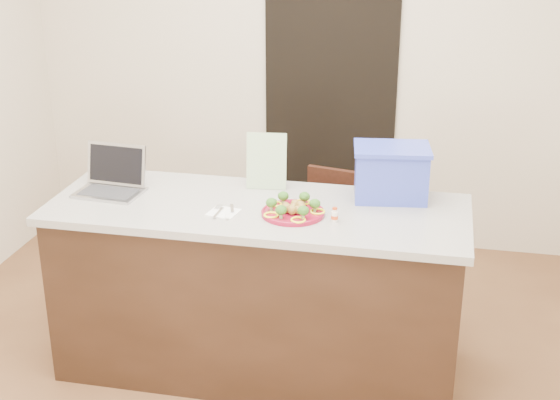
% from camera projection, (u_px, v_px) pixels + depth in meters
% --- Properties ---
extents(ground, '(4.00, 4.00, 0.00)m').
position_uv_depth(ground, '(248.00, 393.00, 3.92)').
color(ground, brown).
rests_on(ground, ground).
extents(room_shell, '(4.00, 4.00, 4.00)m').
position_uv_depth(room_shell, '(242.00, 76.00, 3.33)').
color(room_shell, white).
rests_on(room_shell, ground).
extents(doorway, '(0.90, 0.02, 2.00)m').
position_uv_depth(doorway, '(330.00, 104.00, 5.34)').
color(doorway, black).
rests_on(doorway, ground).
extents(island, '(2.06, 0.76, 0.92)m').
position_uv_depth(island, '(258.00, 289.00, 3.98)').
color(island, black).
rests_on(island, ground).
extents(plate, '(0.30, 0.30, 0.02)m').
position_uv_depth(plate, '(293.00, 212.00, 3.71)').
color(plate, maroon).
rests_on(plate, island).
extents(meatballs, '(0.12, 0.12, 0.04)m').
position_uv_depth(meatballs, '(294.00, 207.00, 3.69)').
color(meatballs, olive).
rests_on(meatballs, plate).
extents(broccoli, '(0.26, 0.25, 0.04)m').
position_uv_depth(broccoli, '(293.00, 203.00, 3.69)').
color(broccoli, '#214B14').
rests_on(broccoli, plate).
extents(pepper_rings, '(0.29, 0.30, 0.01)m').
position_uv_depth(pepper_rings, '(293.00, 210.00, 3.70)').
color(pepper_rings, yellow).
rests_on(pepper_rings, plate).
extents(napkin, '(0.16, 0.16, 0.01)m').
position_uv_depth(napkin, '(223.00, 212.00, 3.73)').
color(napkin, white).
rests_on(napkin, island).
extents(fork, '(0.04, 0.16, 0.00)m').
position_uv_depth(fork, '(220.00, 210.00, 3.74)').
color(fork, '#ADAEB2').
rests_on(fork, napkin).
extents(knife, '(0.05, 0.18, 0.01)m').
position_uv_depth(knife, '(229.00, 213.00, 3.71)').
color(knife, white).
rests_on(knife, napkin).
extents(yogurt_bottle, '(0.03, 0.03, 0.07)m').
position_uv_depth(yogurt_bottle, '(335.00, 216.00, 3.62)').
color(yogurt_bottle, silver).
rests_on(yogurt_bottle, island).
extents(laptop, '(0.34, 0.28, 0.23)m').
position_uv_depth(laptop, '(113.00, 179.00, 3.99)').
color(laptop, '#A4A4A9').
rests_on(laptop, island).
extents(leaflet, '(0.21, 0.07, 0.29)m').
position_uv_depth(leaflet, '(266.00, 161.00, 3.99)').
color(leaflet, silver).
rests_on(leaflet, island).
extents(blue_box, '(0.41, 0.32, 0.27)m').
position_uv_depth(blue_box, '(391.00, 172.00, 3.86)').
color(blue_box, '#3140B3').
rests_on(blue_box, island).
extents(chair, '(0.44, 0.45, 0.84)m').
position_uv_depth(chair, '(334.00, 232.00, 4.61)').
color(chair, '#34180F').
rests_on(chair, ground).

